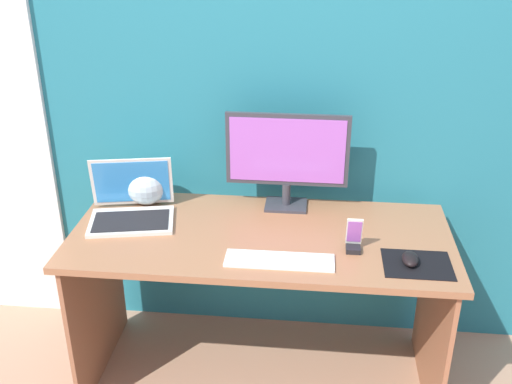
% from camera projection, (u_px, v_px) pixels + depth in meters
% --- Properties ---
extents(ground_plane, '(8.00, 8.00, 0.00)m').
position_uv_depth(ground_plane, '(260.00, 375.00, 2.73)').
color(ground_plane, tan).
extents(wall_back, '(6.00, 0.04, 2.50)m').
position_uv_depth(wall_back, '(271.00, 79.00, 2.58)').
color(wall_back, teal).
rests_on(wall_back, ground_plane).
extents(desk, '(1.52, 0.67, 0.73)m').
position_uv_depth(desk, '(261.00, 264.00, 2.48)').
color(desk, '#996542').
rests_on(desk, ground_plane).
extents(monitor, '(0.52, 0.14, 0.42)m').
position_uv_depth(monitor, '(287.00, 156.00, 2.53)').
color(monitor, '#34363D').
rests_on(monitor, desk).
extents(laptop, '(0.39, 0.34, 0.24)m').
position_uv_depth(laptop, '(132.00, 208.00, 2.52)').
color(laptop, silver).
rests_on(laptop, desk).
extents(fishbowl, '(0.19, 0.19, 0.19)m').
position_uv_depth(fishbowl, '(146.00, 184.00, 2.63)').
color(fishbowl, silver).
rests_on(fishbowl, desk).
extents(keyboard_external, '(0.40, 0.12, 0.01)m').
position_uv_depth(keyboard_external, '(279.00, 261.00, 2.23)').
color(keyboard_external, white).
rests_on(keyboard_external, desk).
extents(mousepad, '(0.25, 0.20, 0.00)m').
position_uv_depth(mousepad, '(417.00, 264.00, 2.21)').
color(mousepad, black).
rests_on(mousepad, desk).
extents(mouse, '(0.06, 0.10, 0.04)m').
position_uv_depth(mouse, '(410.00, 259.00, 2.21)').
color(mouse, black).
rests_on(mouse, mousepad).
extents(phone_in_dock, '(0.06, 0.06, 0.14)m').
position_uv_depth(phone_in_dock, '(354.00, 239.00, 2.28)').
color(phone_in_dock, black).
rests_on(phone_in_dock, desk).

